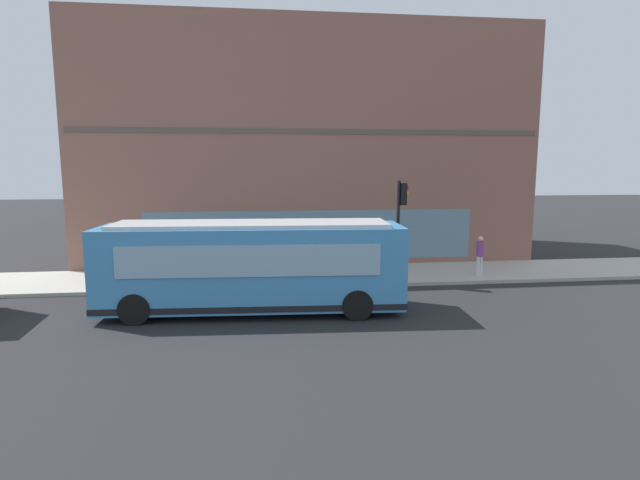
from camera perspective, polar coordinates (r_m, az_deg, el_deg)
ground at (r=17.97m, az=1.47°, el=-7.52°), size 120.00×120.00×0.00m
sidewalk_curb at (r=22.43m, az=-0.28°, el=-4.07°), size 4.13×40.00×0.15m
building_corner at (r=28.80m, az=-1.93°, el=10.35°), size 9.78×22.39×11.79m
city_bus_nearside at (r=17.15m, az=-7.68°, el=-3.03°), size 3.07×10.16×3.07m
traffic_light_near_corner at (r=21.08m, az=9.13°, el=3.20°), size 0.32×0.49×4.17m
fire_hydrant at (r=22.57m, az=-1.80°, el=-2.87°), size 0.35×0.35×0.74m
pedestrian_walking_along_curb at (r=23.16m, az=17.59°, el=-1.39°), size 0.32×0.32×1.72m
pedestrian_by_light_pole at (r=20.87m, az=-12.38°, el=-2.22°), size 0.32×0.32×1.73m
pedestrian_near_hydrant at (r=21.46m, az=-20.57°, el=-2.58°), size 0.32×0.32×1.56m
newspaper_vending_box at (r=21.99m, az=0.05°, el=-2.92°), size 0.44×0.43×0.90m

